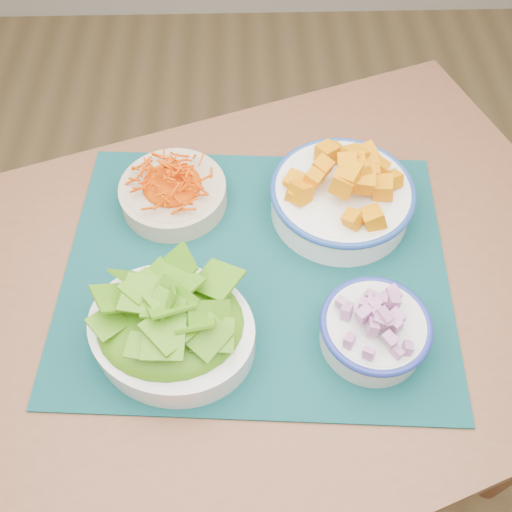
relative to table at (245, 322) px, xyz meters
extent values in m
plane|color=#A17E4E|center=(0.08, -0.06, -0.64)|extent=(4.00, 4.00, 0.00)
cube|color=brown|center=(0.00, 0.00, 0.09)|extent=(1.33, 1.10, 0.04)
cylinder|color=brown|center=(0.37, 0.47, -0.29)|extent=(0.06, 0.06, 0.71)
cube|color=#072C2E|center=(0.02, 0.04, 0.11)|extent=(0.62, 0.52, 0.00)
cylinder|color=beige|center=(-0.11, 0.17, 0.13)|extent=(0.22, 0.22, 0.04)
ellipsoid|color=#F24F00|center=(-0.11, 0.17, 0.16)|extent=(0.15, 0.15, 0.03)
cylinder|color=white|center=(0.16, 0.14, 0.14)|extent=(0.25, 0.25, 0.06)
torus|color=#204393|center=(0.16, 0.14, 0.16)|extent=(0.23, 0.23, 0.01)
ellipsoid|color=orange|center=(0.16, 0.14, 0.19)|extent=(0.20, 0.20, 0.06)
ellipsoid|color=#2C7007|center=(-0.10, -0.09, 0.19)|extent=(0.20, 0.17, 0.06)
cylinder|color=silver|center=(0.18, -0.09, 0.13)|extent=(0.19, 0.19, 0.05)
torus|color=navy|center=(0.18, -0.09, 0.16)|extent=(0.15, 0.15, 0.01)
ellipsoid|color=#801761|center=(0.18, -0.09, 0.18)|extent=(0.13, 0.13, 0.03)
camera|label=1|loc=(0.01, -0.46, 0.84)|focal=40.00mm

